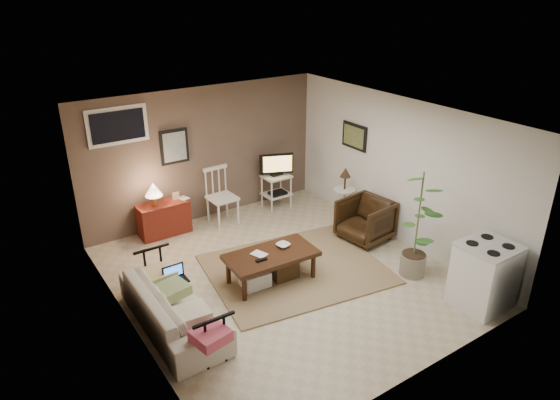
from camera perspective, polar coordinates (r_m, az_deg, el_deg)
floor at (r=7.52m, az=0.37°, el=-8.64°), size 5.00×5.00×0.00m
art_back at (r=8.67m, az=-11.98°, el=6.00°), size 0.50×0.03×0.60m
art_right at (r=8.91m, az=8.50°, el=7.22°), size 0.03×0.60×0.45m
window at (r=8.26m, az=-18.08°, el=8.06°), size 0.96×0.03×0.60m
rug at (r=7.65m, az=1.83°, el=-7.89°), size 2.84×2.42×0.02m
coffee_table at (r=7.24m, az=-1.08°, el=-7.44°), size 1.34×0.74×0.49m
sofa at (r=6.49m, az=-12.21°, el=-11.13°), size 0.56×1.93×0.76m
sofa_pillows at (r=6.28m, az=-11.08°, el=-11.37°), size 0.37×1.84×0.13m
sofa_end_rails at (r=6.55m, az=-11.26°, el=-11.23°), size 0.52×1.93×0.65m
laptop at (r=6.74m, az=-11.93°, el=-8.50°), size 0.30×0.22×0.20m
red_console at (r=8.75m, az=-13.22°, el=-1.78°), size 0.86×0.38×0.99m
spindle_chair at (r=8.94m, az=-6.67°, el=0.26°), size 0.48×0.48×1.02m
tv_stand at (r=9.47m, az=-0.39°, el=2.39°), size 0.61×0.41×1.07m
side_table at (r=8.97m, az=7.39°, el=1.35°), size 0.38×0.38×1.02m
armchair at (r=8.45m, az=9.74°, el=-2.07°), size 0.79×0.84×0.78m
potted_plant at (r=7.39m, az=15.49°, el=-2.34°), size 0.41×0.41×1.66m
stove at (r=7.21m, az=22.32°, el=-7.93°), size 0.70×0.66×0.92m
bowl at (r=7.27m, az=0.37°, el=-4.69°), size 0.20×0.08×0.19m
book_table at (r=7.01m, az=-2.82°, el=-5.78°), size 0.16×0.07×0.22m
book_console at (r=8.69m, az=-11.39°, el=0.60°), size 0.15×0.05×0.20m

